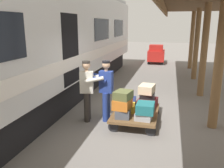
% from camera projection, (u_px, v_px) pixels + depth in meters
% --- Properties ---
extents(ground_plane, '(60.00, 60.00, 0.00)m').
position_uv_depth(ground_plane, '(138.00, 120.00, 6.75)').
color(ground_plane, slate).
extents(train_car, '(3.03, 18.16, 4.00)m').
position_uv_depth(train_car, '(24.00, 45.00, 7.06)').
color(train_car, silver).
rests_on(train_car, ground_plane).
extents(luggage_cart, '(1.21, 1.70, 0.34)m').
position_uv_depth(luggage_cart, '(136.00, 113.00, 6.47)').
color(luggage_cart, brown).
rests_on(luggage_cart, ground_plane).
extents(suitcase_navy_fabric, '(0.42, 0.59, 0.20)m').
position_uv_depth(suitcase_navy_fabric, '(129.00, 102.00, 6.94)').
color(suitcase_navy_fabric, navy).
rests_on(suitcase_navy_fabric, luggage_cart).
extents(suitcase_maroon_trunk, '(0.58, 0.67, 0.24)m').
position_uv_depth(suitcase_maroon_trunk, '(147.00, 103.00, 6.81)').
color(suitcase_maroon_trunk, maroon).
rests_on(suitcase_maroon_trunk, luggage_cart).
extents(suitcase_slate_roller, '(0.39, 0.47, 0.22)m').
position_uv_depth(suitcase_slate_roller, '(123.00, 113.00, 6.06)').
color(suitcase_slate_roller, '#4C515B').
rests_on(suitcase_slate_roller, luggage_cart).
extents(suitcase_red_plastic, '(0.42, 0.56, 0.26)m').
position_uv_depth(suitcase_red_plastic, '(146.00, 108.00, 6.37)').
color(suitcase_red_plastic, '#AD231E').
rests_on(suitcase_red_plastic, luggage_cart).
extents(suitcase_yellow_case, '(0.54, 0.58, 0.20)m').
position_uv_depth(suitcase_yellow_case, '(126.00, 107.00, 6.50)').
color(suitcase_yellow_case, gold).
rests_on(suitcase_yellow_case, luggage_cart).
extents(suitcase_gray_aluminum, '(0.43, 0.48, 0.18)m').
position_uv_depth(suitcase_gray_aluminum, '(144.00, 116.00, 5.94)').
color(suitcase_gray_aluminum, '#9EA0A5').
rests_on(suitcase_gray_aluminum, luggage_cart).
extents(suitcase_black_hardshell, '(0.45, 0.40, 0.15)m').
position_uv_depth(suitcase_black_hardshell, '(147.00, 96.00, 6.80)').
color(suitcase_black_hardshell, black).
rests_on(suitcase_black_hardshell, suitcase_maroon_trunk).
extents(suitcase_orange_carryall, '(0.46, 0.58, 0.26)m').
position_uv_depth(suitcase_orange_carryall, '(122.00, 103.00, 6.03)').
color(suitcase_orange_carryall, '#CC6B23').
rests_on(suitcase_orange_carryall, suitcase_slate_roller).
extents(suitcase_olive_duffel, '(0.48, 0.54, 0.21)m').
position_uv_depth(suitcase_olive_duffel, '(123.00, 95.00, 5.96)').
color(suitcase_olive_duffel, brown).
rests_on(suitcase_olive_duffel, suitcase_orange_carryall).
extents(suitcase_teal_softside, '(0.43, 0.51, 0.24)m').
position_uv_depth(suitcase_teal_softside, '(145.00, 108.00, 5.87)').
color(suitcase_teal_softside, '#1E666B').
rests_on(suitcase_teal_softside, suitcase_gray_aluminum).
extents(suitcase_cream_canvas, '(0.46, 0.58, 0.23)m').
position_uv_depth(suitcase_cream_canvas, '(147.00, 89.00, 6.79)').
color(suitcase_cream_canvas, beige).
rests_on(suitcase_cream_canvas, suitcase_black_hardshell).
extents(porter_in_overalls, '(0.67, 0.43, 1.70)m').
position_uv_depth(porter_in_overalls, '(106.00, 89.00, 6.54)').
color(porter_in_overalls, navy).
rests_on(porter_in_overalls, ground_plane).
extents(porter_by_door, '(0.72, 0.52, 1.70)m').
position_uv_depth(porter_by_door, '(88.00, 89.00, 6.50)').
color(porter_by_door, '#332D28').
rests_on(porter_by_door, ground_plane).
extents(baggage_tug, '(1.12, 1.71, 1.30)m').
position_uv_depth(baggage_tug, '(156.00, 54.00, 16.30)').
color(baggage_tug, '#B21E19').
rests_on(baggage_tug, ground_plane).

